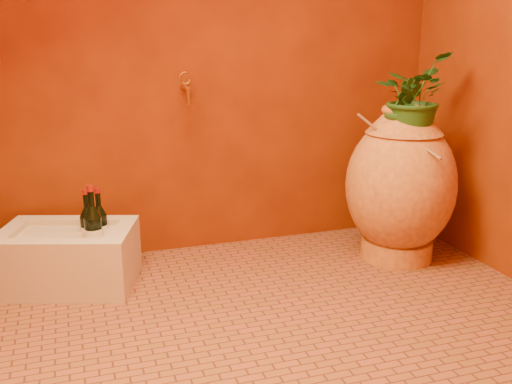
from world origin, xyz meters
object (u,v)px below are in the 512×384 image
object	(u,v)px
wine_bottle_b	(94,232)
wall_tap	(186,86)
stone_basin	(69,258)
amphora	(401,185)
wine_bottle_a	(88,229)
wine_bottle_c	(100,227)

from	to	relation	value
wine_bottle_b	wall_tap	bearing A→B (deg)	30.59
stone_basin	wall_tap	bearing A→B (deg)	20.06
amphora	wine_bottle_b	bearing A→B (deg)	175.75
amphora	wine_bottle_a	size ratio (longest dim) A/B	2.69
stone_basin	wall_tap	distance (m)	1.05
wine_bottle_b	wall_tap	xyz separation A→B (m)	(0.53, 0.31, 0.64)
wine_bottle_b	wine_bottle_c	bearing A→B (deg)	70.42
stone_basin	wall_tap	world-z (taller)	wall_tap
amphora	wine_bottle_b	size ratio (longest dim) A/B	2.37
amphora	wine_bottle_a	distance (m)	1.62
wine_bottle_a	wine_bottle_b	distance (m)	0.10
wine_bottle_b	stone_basin	bearing A→B (deg)	149.33
wine_bottle_b	wall_tap	size ratio (longest dim) A/B	2.16
wine_bottle_a	wall_tap	bearing A→B (deg)	21.28
stone_basin	wine_bottle_a	world-z (taller)	wine_bottle_a
amphora	wine_bottle_a	world-z (taller)	amphora
wine_bottle_a	wall_tap	distance (m)	0.88
wine_bottle_a	wine_bottle_c	size ratio (longest dim) A/B	0.99
wine_bottle_c	wall_tap	size ratio (longest dim) A/B	1.92
amphora	stone_basin	world-z (taller)	amphora
amphora	stone_basin	distance (m)	1.73
wine_bottle_b	wine_bottle_c	xyz separation A→B (m)	(0.03, 0.10, -0.01)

